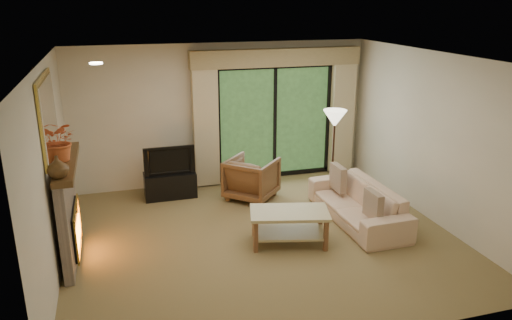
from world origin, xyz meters
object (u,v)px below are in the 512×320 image
object	(u,v)px
armchair	(252,178)
sofa	(357,203)
media_console	(170,185)
coffee_table	(289,227)

from	to	relation	value
armchair	sofa	distance (m)	1.91
armchair	sofa	bearing A→B (deg)	177.35
armchair	sofa	xyz separation A→B (m)	(1.33, -1.36, -0.07)
media_console	sofa	size ratio (longest dim) A/B	0.44
armchair	sofa	size ratio (longest dim) A/B	0.39
media_console	sofa	world-z (taller)	sofa
sofa	coffee_table	distance (m)	1.36
sofa	media_console	bearing A→B (deg)	-124.89
armchair	coffee_table	xyz separation A→B (m)	(0.05, -1.78, -0.12)
sofa	armchair	bearing A→B (deg)	-136.51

